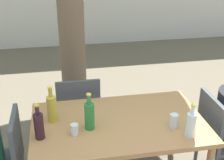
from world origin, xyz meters
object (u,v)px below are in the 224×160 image
Objects in this scene: drinking_glass_0 at (75,129)px; drinking_glass_1 at (174,121)px; dining_table_front at (118,129)px; patio_chair_2 at (78,110)px; patio_chair_1 at (219,134)px; green_bottle_2 at (90,115)px; patio_chair_0 at (5,158)px; oil_cruet_1 at (52,108)px; wine_bottle_0 at (39,125)px; water_bottle_3 at (191,124)px.

drinking_glass_0 is 0.76× the size of drinking_glass_1.
patio_chair_2 is (-0.29, 0.68, -0.17)m from dining_table_front.
green_bottle_2 reaches higher than patio_chair_1.
drinking_glass_1 is (0.80, -0.04, 0.01)m from drinking_glass_0.
oil_cruet_1 is (0.42, 0.11, 0.37)m from patio_chair_0.
wine_bottle_0 is (-1.61, -0.12, 0.36)m from patio_chair_1.
water_bottle_3 is at bearing 124.50° from patio_chair_1.
patio_chair_0 is at bearing 180.00° from dining_table_front.
wine_bottle_0 is 0.93× the size of green_bottle_2.
oil_cruet_1 is 0.34m from green_bottle_2.
patio_chair_0 is 7.44× the size of drinking_glass_1.
patio_chair_1 is (0.96, 0.00, -0.17)m from dining_table_front.
drinking_glass_0 is at bearing -154.08° from green_bottle_2.
green_bottle_2 is 3.51× the size of drinking_glass_0.
patio_chair_0 is 0.66m from drinking_glass_0.
green_bottle_2 is 0.80m from water_bottle_3.
oil_cruet_1 is at bearing 105.03° from patio_chair_0.
patio_chair_0 is 1.43m from drinking_glass_1.
patio_chair_0 is at bearing -164.97° from oil_cruet_1.
patio_chair_2 is 3.10× the size of water_bottle_3.
wine_bottle_0 is at bearing 177.59° from drinking_glass_1.
patio_chair_1 is 0.66m from water_bottle_3.
dining_table_front is at bearing 147.98° from water_bottle_3.
wine_bottle_0 is at bearing -113.17° from oil_cruet_1.
wine_bottle_0 is 1.16m from water_bottle_3.
patio_chair_2 is at bearing 83.87° from drinking_glass_0.
oil_cruet_1 is at bearing 168.46° from dining_table_front.
patio_chair_1 is 1.27m from green_bottle_2.
dining_table_front is at bearing -11.54° from oil_cruet_1.
dining_table_front is 1.64× the size of patio_chair_2.
water_bottle_3 is (1.15, -0.19, -0.00)m from wine_bottle_0.
patio_chair_0 and patio_chair_1 have the same top height.
drinking_glass_0 is at bearing 167.61° from water_bottle_3.
green_bottle_2 reaches higher than dining_table_front.
patio_chair_2 is at bearing 113.11° from dining_table_front.
patio_chair_0 is 0.80m from green_bottle_2.
green_bottle_2 reaches higher than drinking_glass_0.
dining_table_front is 0.48m from drinking_glass_1.
green_bottle_2 is (0.30, -0.17, -0.00)m from oil_cruet_1.
drinking_glass_1 is at bearing 130.18° from patio_chair_2.
water_bottle_3 is at bearing -62.43° from drinking_glass_1.
wine_bottle_0 is 1.07m from drinking_glass_1.
patio_chair_0 is (-0.96, 0.00, -0.17)m from dining_table_front.
patio_chair_0 is 0.96m from patio_chair_2.
drinking_glass_0 is (-1.34, -0.12, 0.29)m from patio_chair_1.
patio_chair_2 is at bearing 66.04° from oil_cruet_1.
patio_chair_2 is 1.15m from drinking_glass_1.
wine_bottle_0 is 0.25m from oil_cruet_1.
patio_chair_2 is at bearing 130.18° from drinking_glass_1.
oil_cruet_1 reaches higher than patio_chair_2.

